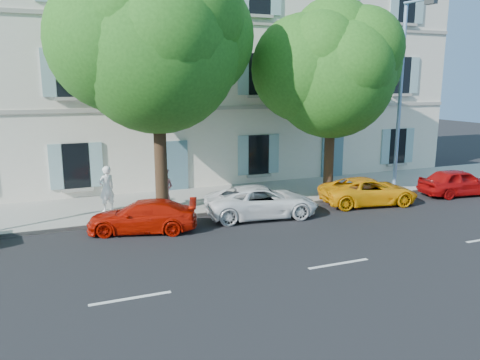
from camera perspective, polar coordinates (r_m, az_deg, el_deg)
name	(u,v)px	position (r m, az deg, el deg)	size (l,w,h in m)	color
ground	(278,226)	(17.42, 4.60, -5.59)	(90.00, 90.00, 0.00)	black
sidewalk	(234,197)	(21.32, -0.73, -2.10)	(36.00, 4.50, 0.15)	#A09E96
kerb	(253,209)	(19.38, 1.60, -3.51)	(36.00, 0.16, 0.16)	#9E998E
building	(195,67)	(26.16, -5.46, 13.50)	(28.00, 7.00, 12.00)	silver
car_red_coupe	(142,216)	(16.94, -11.80, -4.34)	(1.56, 3.84, 1.11)	#B31305
car_white_coupe	(262,201)	(18.38, 2.65, -2.63)	(2.05, 4.44, 1.24)	white
car_yellow_supercar	(368,191)	(21.00, 15.39, -1.32)	(1.94, 4.20, 1.17)	#F69F0A
car_red_hatchback	(458,182)	(24.11, 25.07, -0.24)	(1.49, 3.71, 1.26)	#A40A0A
tree_left	(157,51)	(18.32, -10.11, 15.26)	(6.22, 6.22, 9.64)	#3A2819
tree_right	(332,76)	(21.03, 11.16, 12.33)	(5.38, 5.38, 8.29)	#3A2819
street_lamp	(403,87)	(23.27, 19.28, 10.71)	(0.37, 1.84, 8.59)	#7293BF
pedestrian_a	(107,189)	(19.28, -15.94, -1.03)	(0.67, 0.44, 1.83)	white
pedestrian_b	(164,188)	(19.47, -9.20, -0.92)	(0.78, 0.61, 1.61)	#B37276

